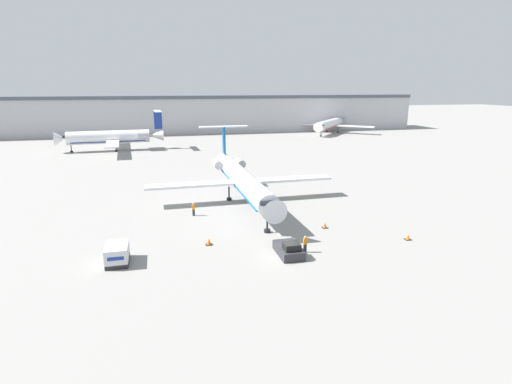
{
  "coord_description": "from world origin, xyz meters",
  "views": [
    {
      "loc": [
        -12.39,
        -36.96,
        17.32
      ],
      "look_at": [
        0.0,
        13.08,
        3.62
      ],
      "focal_mm": 28.0,
      "sensor_mm": 36.0,
      "label": 1
    }
  ],
  "objects_px": {
    "pushback_tug": "(289,249)",
    "worker_by_wing": "(194,209)",
    "luggage_cart": "(117,254)",
    "traffic_cone_left": "(209,242)",
    "traffic_cone_mid": "(408,237)",
    "traffic_cone_right": "(325,225)",
    "airplane_parked_far_right": "(112,137)",
    "airplane_parked_far_left": "(332,123)",
    "airplane_main": "(242,178)",
    "worker_near_tug": "(305,244)"
  },
  "relations": [
    {
      "from": "pushback_tug",
      "to": "worker_by_wing",
      "type": "relative_size",
      "value": 2.37
    },
    {
      "from": "luggage_cart",
      "to": "traffic_cone_left",
      "type": "height_order",
      "value": "luggage_cart"
    },
    {
      "from": "traffic_cone_mid",
      "to": "traffic_cone_right",
      "type": "bearing_deg",
      "value": 142.21
    },
    {
      "from": "luggage_cart",
      "to": "traffic_cone_left",
      "type": "xyz_separation_m",
      "value": [
        9.56,
        2.54,
        -0.6
      ]
    },
    {
      "from": "traffic_cone_right",
      "to": "airplane_parked_far_right",
      "type": "distance_m",
      "value": 79.14
    },
    {
      "from": "traffic_cone_left",
      "to": "airplane_parked_far_right",
      "type": "bearing_deg",
      "value": 102.82
    },
    {
      "from": "traffic_cone_left",
      "to": "traffic_cone_mid",
      "type": "relative_size",
      "value": 1.08
    },
    {
      "from": "pushback_tug",
      "to": "worker_by_wing",
      "type": "height_order",
      "value": "worker_by_wing"
    },
    {
      "from": "airplane_parked_far_left",
      "to": "pushback_tug",
      "type": "bearing_deg",
      "value": -116.48
    },
    {
      "from": "airplane_main",
      "to": "worker_near_tug",
      "type": "xyz_separation_m",
      "value": [
        2.48,
        -20.94,
        -2.65
      ]
    },
    {
      "from": "pushback_tug",
      "to": "airplane_parked_far_right",
      "type": "height_order",
      "value": "airplane_parked_far_right"
    },
    {
      "from": "worker_near_tug",
      "to": "traffic_cone_left",
      "type": "bearing_deg",
      "value": 155.02
    },
    {
      "from": "pushback_tug",
      "to": "traffic_cone_right",
      "type": "height_order",
      "value": "pushback_tug"
    },
    {
      "from": "airplane_main",
      "to": "airplane_parked_far_right",
      "type": "bearing_deg",
      "value": 112.68
    },
    {
      "from": "worker_near_tug",
      "to": "airplane_parked_far_left",
      "type": "relative_size",
      "value": 0.06
    },
    {
      "from": "worker_near_tug",
      "to": "airplane_parked_far_right",
      "type": "xyz_separation_m",
      "value": [
        -26.71,
        78.93,
        2.8
      ]
    },
    {
      "from": "airplane_main",
      "to": "worker_near_tug",
      "type": "distance_m",
      "value": 21.25
    },
    {
      "from": "luggage_cart",
      "to": "traffic_cone_left",
      "type": "distance_m",
      "value": 9.91
    },
    {
      "from": "pushback_tug",
      "to": "luggage_cart",
      "type": "relative_size",
      "value": 1.27
    },
    {
      "from": "worker_by_wing",
      "to": "traffic_cone_left",
      "type": "relative_size",
      "value": 2.41
    },
    {
      "from": "airplane_main",
      "to": "traffic_cone_mid",
      "type": "relative_size",
      "value": 48.32
    },
    {
      "from": "worker_near_tug",
      "to": "traffic_cone_mid",
      "type": "bearing_deg",
      "value": 2.32
    },
    {
      "from": "pushback_tug",
      "to": "luggage_cart",
      "type": "xyz_separation_m",
      "value": [
        -17.44,
        2.22,
        0.37
      ]
    },
    {
      "from": "worker_near_tug",
      "to": "worker_by_wing",
      "type": "xyz_separation_m",
      "value": [
        -10.45,
        15.55,
        -0.02
      ]
    },
    {
      "from": "airplane_parked_far_right",
      "to": "worker_by_wing",
      "type": "bearing_deg",
      "value": -75.61
    },
    {
      "from": "worker_near_tug",
      "to": "airplane_parked_far_right",
      "type": "height_order",
      "value": "airplane_parked_far_right"
    },
    {
      "from": "worker_near_tug",
      "to": "pushback_tug",
      "type": "bearing_deg",
      "value": -174.09
    },
    {
      "from": "luggage_cart",
      "to": "traffic_cone_mid",
      "type": "height_order",
      "value": "luggage_cart"
    },
    {
      "from": "luggage_cart",
      "to": "worker_near_tug",
      "type": "relative_size",
      "value": 1.83
    },
    {
      "from": "worker_by_wing",
      "to": "traffic_cone_mid",
      "type": "bearing_deg",
      "value": -32.7
    },
    {
      "from": "traffic_cone_right",
      "to": "airplane_main",
      "type": "bearing_deg",
      "value": 117.96
    },
    {
      "from": "airplane_main",
      "to": "worker_by_wing",
      "type": "xyz_separation_m",
      "value": [
        -7.98,
        -5.39,
        -2.67
      ]
    },
    {
      "from": "airplane_main",
      "to": "luggage_cart",
      "type": "relative_size",
      "value": 9.91
    },
    {
      "from": "airplane_parked_far_left",
      "to": "worker_by_wing",
      "type": "bearing_deg",
      "value": -124.28
    },
    {
      "from": "traffic_cone_right",
      "to": "airplane_parked_far_right",
      "type": "relative_size",
      "value": 0.02
    },
    {
      "from": "traffic_cone_right",
      "to": "traffic_cone_left",
      "type": "bearing_deg",
      "value": -172.33
    },
    {
      "from": "airplane_main",
      "to": "pushback_tug",
      "type": "xyz_separation_m",
      "value": [
        0.57,
        -21.14,
        -3.04
      ]
    },
    {
      "from": "traffic_cone_right",
      "to": "airplane_parked_far_left",
      "type": "distance_m",
      "value": 108.29
    },
    {
      "from": "traffic_cone_right",
      "to": "airplane_parked_far_left",
      "type": "xyz_separation_m",
      "value": [
        45.29,
        98.31,
        3.23
      ]
    },
    {
      "from": "luggage_cart",
      "to": "airplane_parked_far_left",
      "type": "relative_size",
      "value": 0.12
    },
    {
      "from": "airplane_parked_far_right",
      "to": "pushback_tug",
      "type": "bearing_deg",
      "value": -72.59
    },
    {
      "from": "luggage_cart",
      "to": "traffic_cone_mid",
      "type": "bearing_deg",
      "value": -2.66
    },
    {
      "from": "traffic_cone_mid",
      "to": "airplane_parked_far_right",
      "type": "distance_m",
      "value": 87.93
    },
    {
      "from": "pushback_tug",
      "to": "airplane_parked_far_right",
      "type": "bearing_deg",
      "value": 107.41
    },
    {
      "from": "airplane_main",
      "to": "worker_near_tug",
      "type": "height_order",
      "value": "airplane_main"
    },
    {
      "from": "pushback_tug",
      "to": "traffic_cone_mid",
      "type": "xyz_separation_m",
      "value": [
        14.85,
        0.72,
        -0.27
      ]
    },
    {
      "from": "airplane_main",
      "to": "airplane_parked_far_left",
      "type": "relative_size",
      "value": 1.17
    },
    {
      "from": "luggage_cart",
      "to": "traffic_cone_left",
      "type": "bearing_deg",
      "value": 14.85
    },
    {
      "from": "traffic_cone_left",
      "to": "airplane_parked_far_left",
      "type": "xyz_separation_m",
      "value": [
        60.22,
        100.32,
        3.21
      ]
    },
    {
      "from": "airplane_main",
      "to": "pushback_tug",
      "type": "distance_m",
      "value": 21.37
    }
  ]
}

